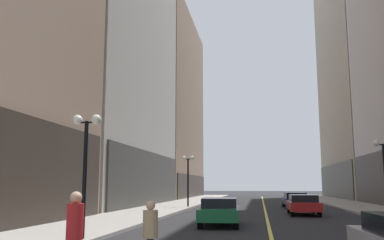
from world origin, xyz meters
The scene contains 14 objects.
ground_plane centered at (0.00, 35.00, 0.00)m, with size 200.00×200.00×0.00m, color #262628.
sidewalk_left centered at (-8.25, 35.00, 0.07)m, with size 4.50×78.00×0.15m, color #9E9991.
sidewalk_right centered at (8.25, 35.00, 0.07)m, with size 4.50×78.00×0.15m, color #9E9991.
lane_centre_stripe centered at (0.00, 35.00, 0.00)m, with size 0.16×70.00×0.01m, color #E5D64C.
building_left_far centered at (-16.76, 60.00, 14.24)m, with size 12.73×26.00×28.60m.
building_right_far centered at (16.75, 60.00, 20.44)m, with size 12.70×26.00×41.04m.
car_green centered at (-2.34, 16.94, 0.72)m, with size 2.06×4.45×1.32m.
car_red centered at (2.42, 25.02, 0.72)m, with size 1.90×4.54×1.32m.
car_navy centered at (2.60, 33.79, 0.72)m, with size 2.05×4.72×1.32m.
pedestrian_in_red_jacket centered at (-4.05, 4.27, 1.07)m, with size 0.39×0.39×1.83m.
pedestrian_in_tan_trench centered at (-2.85, 5.63, 0.93)m, with size 0.42×0.42×1.60m.
street_lamp_left_near centered at (-6.40, 10.10, 3.26)m, with size 1.06×0.36×4.43m.
street_lamp_left_far centered at (-6.40, 31.70, 3.26)m, with size 1.06×0.36×4.43m.
street_lamp_right_mid centered at (6.40, 20.54, 3.26)m, with size 1.06×0.36×4.43m.
Camera 1 is at (-0.39, -3.81, 1.96)m, focal length 39.14 mm.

